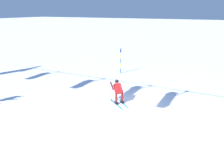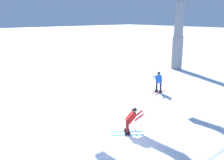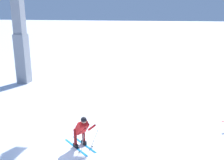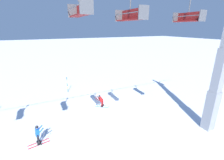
# 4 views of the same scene
# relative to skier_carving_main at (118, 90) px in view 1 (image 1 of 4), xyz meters

# --- Properties ---
(ground_plane) EXTENTS (260.00, 260.00, 0.00)m
(ground_plane) POSITION_rel_skier_carving_main_xyz_m (-1.03, -0.33, -0.84)
(ground_plane) COLOR white
(skier_carving_main) EXTENTS (1.73, 1.57, 1.60)m
(skier_carving_main) POSITION_rel_skier_carving_main_xyz_m (0.00, 0.00, 0.00)
(skier_carving_main) COLOR #198CCC
(skier_carving_main) RESTS_ON ground_plane
(trail_marker_pole) EXTENTS (0.07, 0.28, 2.32)m
(trail_marker_pole) POSITION_rel_skier_carving_main_xyz_m (2.81, -6.38, 0.40)
(trail_marker_pole) COLOR blue
(trail_marker_pole) RESTS_ON ground_plane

